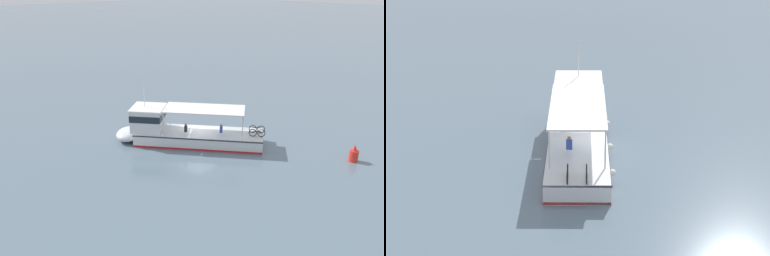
{
  "view_description": "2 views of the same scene",
  "coord_description": "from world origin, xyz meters",
  "views": [
    {
      "loc": [
        22.88,
        23.63,
        13.47
      ],
      "look_at": [
        0.84,
        0.09,
        1.4
      ],
      "focal_mm": 37.69,
      "sensor_mm": 36.0,
      "label": 1
    },
    {
      "loc": [
        -17.45,
        22.65,
        13.95
      ],
      "look_at": [
        0.84,
        0.09,
        1.4
      ],
      "focal_mm": 53.03,
      "sensor_mm": 36.0,
      "label": 2
    }
  ],
  "objects": [
    {
      "name": "ground_plane",
      "position": [
        0.0,
        0.0,
        0.0
      ],
      "size": [
        400.0,
        400.0,
        0.0
      ],
      "primitive_type": "plane",
      "color": "slate"
    },
    {
      "name": "ferry_main",
      "position": [
        1.47,
        -0.7,
        1.01
      ],
      "size": [
        10.34,
        11.86,
        5.32
      ],
      "color": "silver",
      "rests_on": "ground"
    },
    {
      "name": "channel_buoy",
      "position": [
        -5.84,
        11.37,
        0.57
      ],
      "size": [
        0.7,
        0.7,
        1.4
      ],
      "color": "red",
      "rests_on": "ground"
    }
  ]
}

